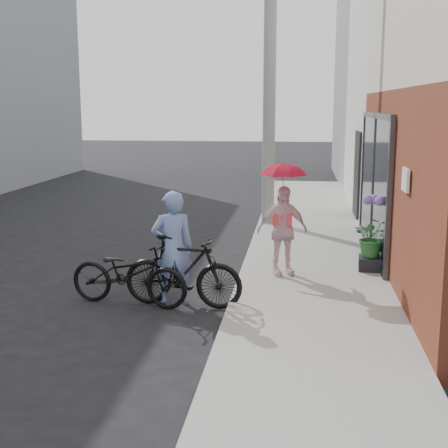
% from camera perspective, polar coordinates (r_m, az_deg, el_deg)
% --- Properties ---
extents(ground, '(80.00, 80.00, 0.00)m').
position_cam_1_polar(ground, '(8.67, -5.48, -7.85)').
color(ground, black).
rests_on(ground, ground).
extents(sidewalk, '(2.20, 24.00, 0.12)m').
position_cam_1_polar(sidewalk, '(10.38, 8.38, -4.41)').
color(sidewalk, '#969691').
rests_on(sidewalk, ground).
extents(curb, '(0.12, 24.00, 0.12)m').
position_cam_1_polar(curb, '(10.41, 1.96, -4.25)').
color(curb, '#9E9E99').
rests_on(curb, ground).
extents(utility_pole, '(0.28, 0.28, 7.00)m').
position_cam_1_polar(utility_pole, '(14.05, 4.20, 13.81)').
color(utility_pole, '#9E9E99').
rests_on(utility_pole, ground).
extents(officer, '(0.68, 0.55, 1.62)m').
position_cam_1_polar(officer, '(8.69, -4.71, -2.23)').
color(officer, '#6D83C2').
rests_on(officer, ground).
extents(bike_left, '(1.82, 0.90, 0.91)m').
position_cam_1_polar(bike_left, '(8.82, -8.70, -4.48)').
color(bike_left, black).
rests_on(bike_left, ground).
extents(bike_right, '(1.73, 0.66, 1.01)m').
position_cam_1_polar(bike_right, '(8.65, -3.79, -4.34)').
color(bike_right, black).
rests_on(bike_right, ground).
extents(kimono_woman, '(0.90, 0.63, 1.42)m').
position_cam_1_polar(kimono_woman, '(9.81, 5.34, -0.62)').
color(kimono_woman, silver).
rests_on(kimono_woman, sidewalk).
extents(parasol, '(0.72, 0.72, 0.63)m').
position_cam_1_polar(parasol, '(9.66, 5.45, 5.34)').
color(parasol, red).
rests_on(parasol, kimono_woman).
extents(planter, '(0.44, 0.44, 0.22)m').
position_cam_1_polar(planter, '(10.46, 13.34, -3.51)').
color(planter, black).
rests_on(planter, sidewalk).
extents(potted_plant, '(0.60, 0.52, 0.66)m').
position_cam_1_polar(potted_plant, '(10.36, 13.44, -1.15)').
color(potted_plant, '#29662E').
rests_on(potted_plant, planter).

